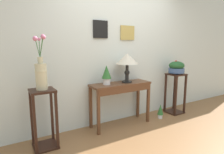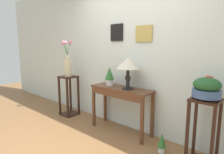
{
  "view_description": "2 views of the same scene",
  "coord_description": "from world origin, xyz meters",
  "px_view_note": "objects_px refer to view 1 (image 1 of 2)",
  "views": [
    {
      "loc": [
        -1.88,
        -1.53,
        1.44
      ],
      "look_at": [
        -0.28,
        1.17,
        0.9
      ],
      "focal_mm": 30.15,
      "sensor_mm": 36.0,
      "label": 1
    },
    {
      "loc": [
        1.85,
        -1.26,
        1.47
      ],
      "look_at": [
        -0.34,
        1.23,
        0.92
      ],
      "focal_mm": 30.54,
      "sensor_mm": 36.0,
      "label": 2
    }
  ],
  "objects_px": {
    "flower_vase_tall_left": "(41,72)",
    "potted_plant_floor": "(160,111)",
    "pedestal_stand_left": "(44,119)",
    "potted_plant_on_console": "(107,74)",
    "table_lamp": "(127,60)",
    "console_table": "(121,90)",
    "pedestal_stand_right": "(175,93)",
    "planter_bowl_wide_right": "(177,67)"
  },
  "relations": [
    {
      "from": "flower_vase_tall_left",
      "to": "potted_plant_floor",
      "type": "distance_m",
      "value": 2.37
    },
    {
      "from": "pedestal_stand_left",
      "to": "potted_plant_on_console",
      "type": "bearing_deg",
      "value": 6.1
    },
    {
      "from": "flower_vase_tall_left",
      "to": "table_lamp",
      "type": "bearing_deg",
      "value": 4.04
    },
    {
      "from": "console_table",
      "to": "table_lamp",
      "type": "height_order",
      "value": "table_lamp"
    },
    {
      "from": "pedestal_stand_right",
      "to": "potted_plant_floor",
      "type": "distance_m",
      "value": 0.57
    },
    {
      "from": "pedestal_stand_left",
      "to": "flower_vase_tall_left",
      "type": "xyz_separation_m",
      "value": [
        0.0,
        -0.0,
        0.66
      ]
    },
    {
      "from": "console_table",
      "to": "pedestal_stand_right",
      "type": "height_order",
      "value": "pedestal_stand_right"
    },
    {
      "from": "table_lamp",
      "to": "pedestal_stand_left",
      "type": "relative_size",
      "value": 0.61
    },
    {
      "from": "console_table",
      "to": "table_lamp",
      "type": "xyz_separation_m",
      "value": [
        0.13,
        0.02,
        0.52
      ]
    },
    {
      "from": "console_table",
      "to": "potted_plant_on_console",
      "type": "relative_size",
      "value": 3.35
    },
    {
      "from": "console_table",
      "to": "planter_bowl_wide_right",
      "type": "bearing_deg",
      "value": -1.93
    },
    {
      "from": "pedestal_stand_left",
      "to": "console_table",
      "type": "bearing_deg",
      "value": 3.38
    },
    {
      "from": "table_lamp",
      "to": "planter_bowl_wide_right",
      "type": "xyz_separation_m",
      "value": [
        1.2,
        -0.07,
        -0.19
      ]
    },
    {
      "from": "flower_vase_tall_left",
      "to": "pedestal_stand_right",
      "type": "distance_m",
      "value": 2.75
    },
    {
      "from": "table_lamp",
      "to": "potted_plant_on_console",
      "type": "height_order",
      "value": "table_lamp"
    },
    {
      "from": "flower_vase_tall_left",
      "to": "planter_bowl_wide_right",
      "type": "distance_m",
      "value": 2.68
    },
    {
      "from": "console_table",
      "to": "potted_plant_floor",
      "type": "distance_m",
      "value": 0.99
    },
    {
      "from": "console_table",
      "to": "potted_plant_on_console",
      "type": "bearing_deg",
      "value": 172.9
    },
    {
      "from": "potted_plant_on_console",
      "to": "pedestal_stand_right",
      "type": "distance_m",
      "value": 1.7
    },
    {
      "from": "potted_plant_on_console",
      "to": "pedestal_stand_left",
      "type": "bearing_deg",
      "value": -173.9
    },
    {
      "from": "pedestal_stand_right",
      "to": "potted_plant_on_console",
      "type": "bearing_deg",
      "value": 177.17
    },
    {
      "from": "table_lamp",
      "to": "pedestal_stand_left",
      "type": "xyz_separation_m",
      "value": [
        -1.47,
        -0.1,
        -0.75
      ]
    },
    {
      "from": "table_lamp",
      "to": "potted_plant_floor",
      "type": "bearing_deg",
      "value": -12.07
    },
    {
      "from": "table_lamp",
      "to": "potted_plant_floor",
      "type": "distance_m",
      "value": 1.25
    },
    {
      "from": "potted_plant_on_console",
      "to": "planter_bowl_wide_right",
      "type": "height_order",
      "value": "planter_bowl_wide_right"
    },
    {
      "from": "table_lamp",
      "to": "potted_plant_on_console",
      "type": "xyz_separation_m",
      "value": [
        -0.41,
        0.01,
        -0.22
      ]
    },
    {
      "from": "potted_plant_on_console",
      "to": "flower_vase_tall_left",
      "type": "xyz_separation_m",
      "value": [
        -1.06,
        -0.12,
        0.13
      ]
    },
    {
      "from": "flower_vase_tall_left",
      "to": "pedestal_stand_right",
      "type": "height_order",
      "value": "flower_vase_tall_left"
    },
    {
      "from": "pedestal_stand_left",
      "to": "planter_bowl_wide_right",
      "type": "relative_size",
      "value": 2.59
    },
    {
      "from": "pedestal_stand_left",
      "to": "potted_plant_floor",
      "type": "distance_m",
      "value": 2.2
    },
    {
      "from": "console_table",
      "to": "pedestal_stand_right",
      "type": "bearing_deg",
      "value": -1.94
    },
    {
      "from": "potted_plant_on_console",
      "to": "pedestal_stand_right",
      "type": "relative_size",
      "value": 0.39
    },
    {
      "from": "planter_bowl_wide_right",
      "to": "pedestal_stand_right",
      "type": "bearing_deg",
      "value": -104.32
    },
    {
      "from": "console_table",
      "to": "potted_plant_on_console",
      "type": "xyz_separation_m",
      "value": [
        -0.28,
        0.03,
        0.31
      ]
    },
    {
      "from": "pedestal_stand_left",
      "to": "flower_vase_tall_left",
      "type": "height_order",
      "value": "flower_vase_tall_left"
    },
    {
      "from": "console_table",
      "to": "pedestal_stand_left",
      "type": "height_order",
      "value": "pedestal_stand_left"
    },
    {
      "from": "pedestal_stand_right",
      "to": "console_table",
      "type": "bearing_deg",
      "value": 178.06
    },
    {
      "from": "planter_bowl_wide_right",
      "to": "potted_plant_floor",
      "type": "relative_size",
      "value": 1.14
    },
    {
      "from": "potted_plant_on_console",
      "to": "potted_plant_floor",
      "type": "xyz_separation_m",
      "value": [
        1.12,
        -0.16,
        -0.8
      ]
    },
    {
      "from": "pedestal_stand_left",
      "to": "pedestal_stand_right",
      "type": "bearing_deg",
      "value": 0.72
    },
    {
      "from": "pedestal_stand_left",
      "to": "pedestal_stand_right",
      "type": "distance_m",
      "value": 2.68
    },
    {
      "from": "potted_plant_on_console",
      "to": "potted_plant_floor",
      "type": "bearing_deg",
      "value": -8.34
    }
  ]
}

